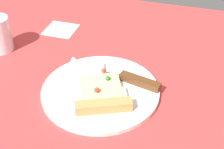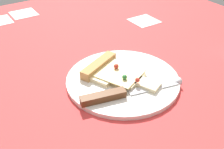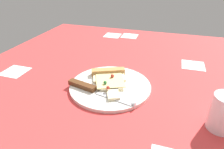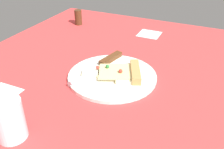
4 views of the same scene
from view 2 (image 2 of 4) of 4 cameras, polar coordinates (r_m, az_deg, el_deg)
ground_plane at (r=73.51cm, az=0.17°, el=1.58°), size 120.96×120.96×3.00cm
plate at (r=65.11cm, az=2.28°, el=-1.11°), size 27.03×27.03×1.06cm
pizza_slice at (r=65.46cm, az=0.35°, el=0.53°), size 14.70×19.07×2.50cm
knife at (r=59.19cm, az=2.34°, el=-3.88°), size 23.86×7.44×2.45cm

